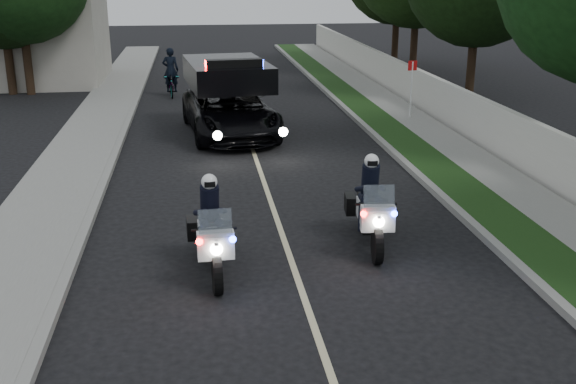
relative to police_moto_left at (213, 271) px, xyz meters
name	(u,v)px	position (x,y,z in m)	size (l,w,h in m)	color
ground	(322,350)	(1.49, -2.97, 0.00)	(120.00, 120.00, 0.00)	black
curb_right	(398,157)	(5.59, 7.03, 0.07)	(0.20, 60.00, 0.15)	gray
grass_verge	(421,156)	(6.29, 7.03, 0.08)	(1.20, 60.00, 0.16)	#193814
sidewalk_right	(464,154)	(7.59, 7.03, 0.08)	(1.40, 60.00, 0.16)	gray
property_wall	(498,131)	(8.59, 7.03, 0.75)	(0.22, 60.00, 1.50)	beige
curb_left	(110,168)	(-2.61, 7.03, 0.07)	(0.20, 60.00, 0.15)	gray
sidewalk_left	(69,169)	(-3.71, 7.03, 0.08)	(2.00, 60.00, 0.16)	gray
building_far	(13,8)	(-8.51, 23.03, 3.50)	(8.00, 6.00, 7.00)	#A8A396
lane_marking	(258,165)	(1.49, 7.03, 0.00)	(0.12, 50.00, 0.01)	#BFB78C
police_moto_left	(213,271)	(0.00, 0.00, 0.00)	(0.76, 2.16, 1.83)	silver
police_moto_right	(370,244)	(3.18, 0.88, 0.00)	(0.76, 2.18, 1.86)	silver
police_suv	(231,135)	(0.93, 10.78, 0.00)	(2.69, 5.81, 2.83)	black
bicycle	(172,96)	(-1.19, 18.32, 0.00)	(0.63, 1.81, 0.95)	black
cyclist	(172,96)	(-1.19, 18.32, 0.00)	(0.68, 0.45, 1.89)	black
sign_post	(409,121)	(7.49, 12.00, 0.00)	(0.35, 0.35, 2.26)	maroon
tree_right_c	(468,99)	(11.31, 15.92, 0.00)	(6.00, 6.00, 9.99)	black
tree_right_d	(412,76)	(10.95, 22.60, 0.00)	(6.57, 6.57, 10.96)	#214316
tree_right_e	(394,65)	(11.13, 26.56, 0.00)	(6.23, 6.23, 10.38)	#1A3310
tree_left_near	(31,94)	(-7.34, 19.63, 0.00)	(6.00, 6.00, 10.00)	#163A13
tree_left_far	(13,94)	(-8.14, 19.80, 0.00)	(5.43, 5.43, 9.04)	black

